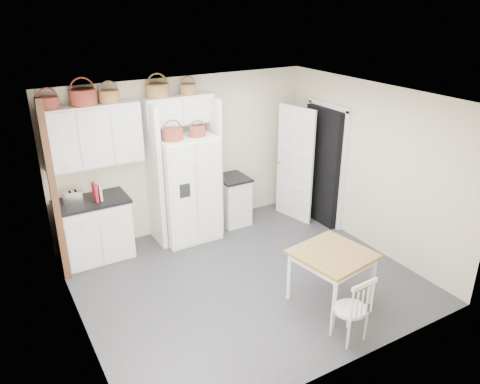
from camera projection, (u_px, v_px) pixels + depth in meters
floor at (246, 279)px, 6.72m from camera, size 4.50×4.50×0.00m
ceiling at (247, 99)px, 5.71m from camera, size 4.50×4.50×0.00m
wall_back at (185, 155)px, 7.81m from camera, size 4.50×0.00×4.50m
wall_left at (72, 237)px, 5.17m from camera, size 0.00×4.00×4.00m
wall_right at (370, 167)px, 7.26m from camera, size 0.00×4.00×4.00m
refrigerator at (187, 188)px, 7.59m from camera, size 0.90×0.73×1.75m
base_cab_left at (95, 230)px, 7.12m from camera, size 1.01×0.64×0.93m
base_cab_right at (233, 201)px, 8.26m from camera, size 0.47×0.56×0.83m
dining_table at (331, 277)px, 6.11m from camera, size 1.01×1.01×0.74m
windsor_chair at (350, 309)px, 5.42m from camera, size 0.42×0.38×0.82m
counter_left at (91, 201)px, 6.93m from camera, size 1.05×0.68×0.04m
counter_right at (233, 178)px, 8.09m from camera, size 0.51×0.60×0.04m
toaster at (73, 197)px, 6.77m from camera, size 0.30×0.22×0.19m
cookbook_red at (95, 192)px, 6.84m from camera, size 0.05×0.18×0.27m
cookbook_cream at (100, 192)px, 6.88m from camera, size 0.05×0.16×0.24m
basket_upper_a at (48, 103)px, 6.30m from camera, size 0.28×0.28×0.16m
basket_upper_b at (83, 97)px, 6.50m from camera, size 0.37×0.37×0.22m
basket_upper_c at (109, 96)px, 6.68m from camera, size 0.30×0.30×0.17m
basket_bridge_a at (157, 90)px, 7.01m from camera, size 0.35×0.35×0.20m
basket_bridge_b at (188, 89)px, 7.25m from camera, size 0.27×0.27×0.15m
basket_fridge_a at (173, 134)px, 7.03m from camera, size 0.32×0.32×0.17m
basket_fridge_b at (197, 132)px, 7.23m from camera, size 0.26×0.26×0.14m
upper_cabinet at (92, 135)px, 6.75m from camera, size 1.40×0.34×0.90m
bridge_cabinet at (178, 109)px, 7.28m from camera, size 1.12×0.34×0.45m
fridge_panel_left at (154, 176)px, 7.32m from camera, size 0.08×0.60×2.30m
fridge_panel_right at (212, 165)px, 7.79m from camera, size 0.08×0.60×2.30m
trim_post at (54, 194)px, 6.27m from camera, size 0.09×0.09×2.60m
doorway_void at (323, 166)px, 8.12m from camera, size 0.18×0.85×2.05m
door_slab at (295, 164)px, 8.22m from camera, size 0.21×0.79×2.05m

